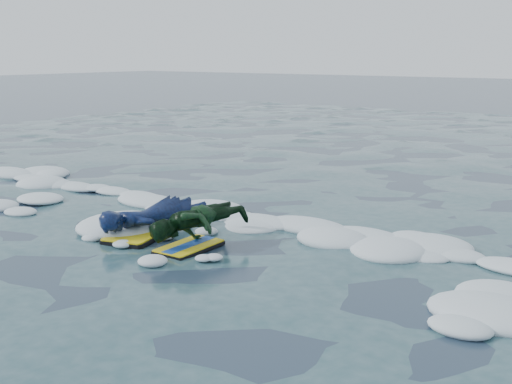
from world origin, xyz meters
TOP-DOWN VIEW (x-y plane):
  - ground at (0.00, 0.00)m, footprint 120.00×120.00m
  - foam_band at (0.00, 1.03)m, footprint 12.00×3.10m
  - prone_woman_unit at (-0.63, 0.22)m, footprint 0.91×1.77m
  - prone_child_unit at (0.31, 0.11)m, footprint 0.99×1.49m

SIDE VIEW (x-z plane):
  - ground at x=0.00m, z-range 0.00..0.00m
  - foam_band at x=0.00m, z-range -0.15..0.15m
  - prone_woman_unit at x=-0.63m, z-range 0.01..0.45m
  - prone_child_unit at x=0.31m, z-range 0.01..0.55m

